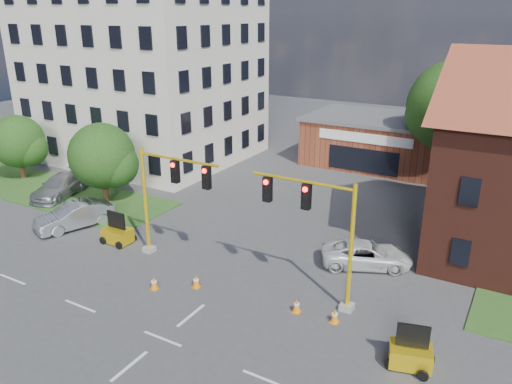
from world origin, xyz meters
TOP-DOWN VIEW (x-y plane):
  - ground at (0.00, 0.00)m, footprint 120.00×120.00m
  - grass_verge_nw at (-20.00, 10.00)m, footprint 22.00×6.00m
  - lane_markings at (0.00, -3.00)m, footprint 60.00×36.00m
  - office_block at (-20.00, 21.90)m, footprint 18.40×15.40m
  - brick_shop at (0.00, 29.98)m, footprint 12.40×8.40m
  - tree_large at (6.86, 27.08)m, footprint 7.51×7.15m
  - tree_nw_front at (-13.76, 10.58)m, footprint 4.87×4.64m
  - tree_nw_rear at (-23.78, 11.08)m, footprint 4.46×4.25m
  - signal_mast_west at (-4.36, 6.00)m, footprint 5.30×0.60m
  - signal_mast_east at (4.36, 6.00)m, footprint 5.30×0.60m
  - trailer_west at (-8.38, 5.95)m, footprint 1.68×1.13m
  - trailer_east at (9.51, 3.46)m, footprint 1.82×1.45m
  - cone_a at (-2.98, 2.93)m, footprint 0.40×0.40m
  - cone_b at (-1.26, 4.12)m, footprint 0.40×0.40m
  - cone_c at (4.06, 4.65)m, footprint 0.40×0.40m
  - cone_d at (5.87, 4.76)m, footprint 0.40×0.40m
  - pickup_white at (5.40, 10.58)m, footprint 5.34×4.03m
  - sedan_silver_front at (-12.40, 6.29)m, footprint 3.26×5.18m
  - sedan_silver_rear at (-17.92, 9.77)m, footprint 3.54×5.83m

SIDE VIEW (x-z plane):
  - ground at x=0.00m, z-range 0.00..0.00m
  - lane_markings at x=0.00m, z-range 0.00..0.01m
  - grass_verge_nw at x=-20.00m, z-range 0.00..0.08m
  - cone_a at x=-2.98m, z-range -0.01..0.69m
  - cone_b at x=-1.26m, z-range -0.01..0.69m
  - cone_c at x=4.06m, z-range -0.01..0.69m
  - cone_d at x=5.87m, z-range -0.01..0.69m
  - trailer_east at x=9.51m, z-range -0.34..1.48m
  - trailer_west at x=-8.38m, z-range -0.36..1.55m
  - pickup_white at x=5.40m, z-range 0.00..1.35m
  - sedan_silver_rear at x=-17.92m, z-range 0.00..1.58m
  - sedan_silver_front at x=-12.40m, z-range 0.00..1.61m
  - brick_shop at x=0.00m, z-range 0.01..4.31m
  - tree_nw_rear at x=-23.78m, z-range 0.39..5.70m
  - tree_nw_front at x=-13.76m, z-range 0.44..6.27m
  - signal_mast_west at x=-4.36m, z-range 0.82..7.02m
  - signal_mast_east at x=4.36m, z-range 0.82..7.02m
  - tree_large at x=6.86m, z-range 1.07..10.88m
  - office_block at x=-20.00m, z-range 0.01..20.61m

